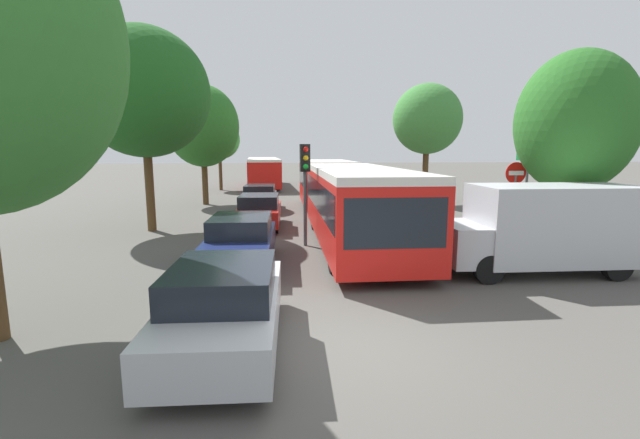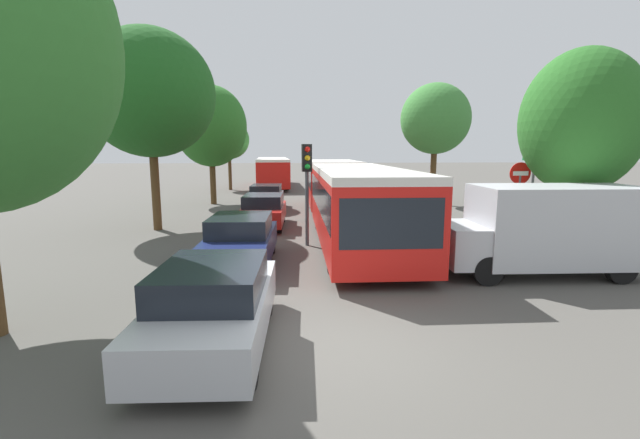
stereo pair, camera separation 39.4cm
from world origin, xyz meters
TOP-DOWN VIEW (x-y plane):
  - ground_plane at (0.00, 0.00)m, footprint 200.00×200.00m
  - articulated_bus at (1.71, 11.12)m, footprint 3.06×17.75m
  - city_bus_rear at (-1.84, 31.08)m, footprint 2.96×11.66m
  - queued_car_silver at (-2.00, 0.07)m, footprint 1.92×4.14m
  - queued_car_navy at (-2.05, 5.15)m, footprint 1.92×4.15m
  - queued_car_red at (-1.70, 11.10)m, footprint 1.88×4.05m
  - queued_car_graphite at (-1.80, 16.34)m, footprint 1.86×4.01m
  - white_van at (5.89, 3.57)m, footprint 5.08×2.16m
  - traffic_light at (-0.08, 7.47)m, footprint 0.34×0.37m
  - no_entry_sign at (6.72, 6.45)m, footprint 0.70×0.08m
  - direction_sign_post at (8.15, 8.08)m, footprint 0.11×1.40m
  - tree_left_mid at (-5.98, 10.88)m, footprint 5.00×5.00m
  - tree_left_far at (-5.07, 19.23)m, footprint 4.18×4.18m
  - tree_left_distant at (-5.25, 28.44)m, footprint 3.22×3.22m
  - tree_right_near at (8.06, 5.58)m, footprint 3.49×3.49m
  - tree_right_mid at (7.90, 18.10)m, footprint 4.01×4.01m

SIDE VIEW (x-z plane):
  - ground_plane at x=0.00m, z-range 0.00..0.00m
  - queued_car_graphite at x=-1.80m, z-range 0.01..1.38m
  - queued_car_red at x=-1.70m, z-range 0.01..1.39m
  - queued_car_silver at x=-2.00m, z-range 0.01..1.42m
  - queued_car_navy at x=-2.05m, z-range 0.01..1.42m
  - white_van at x=5.89m, z-range 0.09..2.40m
  - city_bus_rear at x=-1.84m, z-range 0.20..2.69m
  - articulated_bus at x=1.71m, z-range 0.20..2.83m
  - no_entry_sign at x=6.72m, z-range 0.47..3.29m
  - traffic_light at x=-0.08m, z-range 0.80..4.20m
  - direction_sign_post at x=8.15m, z-range 0.75..4.35m
  - tree_right_near at x=8.06m, z-range 0.84..7.02m
  - tree_left_distant at x=-5.25m, z-range 1.15..6.72m
  - tree_left_far at x=-5.07m, z-range 1.10..8.03m
  - tree_right_mid at x=7.90m, z-range 1.37..8.40m
  - tree_left_mid at x=-5.98m, z-range 1.45..9.28m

